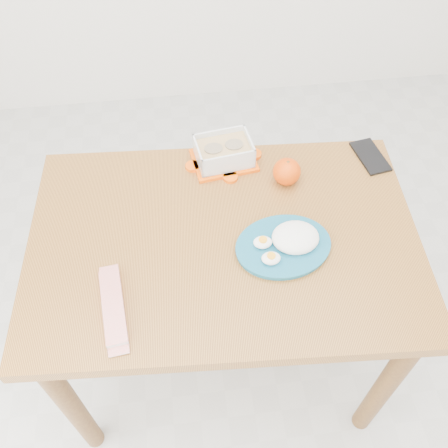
{
  "coord_description": "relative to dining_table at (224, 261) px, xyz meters",
  "views": [
    {
      "loc": [
        -0.18,
        -0.64,
        1.84
      ],
      "look_at": [
        -0.08,
        0.15,
        0.81
      ],
      "focal_mm": 40.0,
      "sensor_mm": 36.0,
      "label": 1
    }
  ],
  "objects": [
    {
      "name": "smartphone",
      "position": [
        0.49,
        0.25,
        0.12
      ],
      "size": [
        0.1,
        0.16,
        0.01
      ],
      "primitive_type": "cube",
      "rotation": [
        0.0,
        0.0,
        0.17
      ],
      "color": "black",
      "rests_on": "dining_table"
    },
    {
      "name": "ground",
      "position": [
        0.08,
        -0.15,
        -0.63
      ],
      "size": [
        3.5,
        3.5,
        0.0
      ],
      "primitive_type": "plane",
      "color": "#B7B7B2",
      "rests_on": "ground"
    },
    {
      "name": "rice_plate",
      "position": [
        0.16,
        -0.05,
        0.14
      ],
      "size": [
        0.29,
        0.29,
        0.07
      ],
      "rotation": [
        0.0,
        0.0,
        0.14
      ],
      "color": "#165E7C",
      "rests_on": "dining_table"
    },
    {
      "name": "food_container",
      "position": [
        0.04,
        0.29,
        0.15
      ],
      "size": [
        0.2,
        0.17,
        0.08
      ],
      "rotation": [
        0.0,
        0.0,
        0.14
      ],
      "color": "#FF5907",
      "rests_on": "dining_table"
    },
    {
      "name": "dining_table",
      "position": [
        0.0,
        0.0,
        0.0
      ],
      "size": [
        1.1,
        0.77,
        0.75
      ],
      "rotation": [
        0.0,
        0.0,
        -0.06
      ],
      "color": "#A66F2F",
      "rests_on": "ground"
    },
    {
      "name": "candy_bar",
      "position": [
        -0.29,
        -0.18,
        0.13
      ],
      "size": [
        0.07,
        0.21,
        0.02
      ],
      "primitive_type": "cube",
      "rotation": [
        0.0,
        0.0,
        1.68
      ],
      "color": "red",
      "rests_on": "dining_table"
    },
    {
      "name": "orange_fruit",
      "position": [
        0.21,
        0.18,
        0.16
      ],
      "size": [
        0.08,
        0.08,
        0.08
      ],
      "primitive_type": "sphere",
      "color": "#F14C04",
      "rests_on": "dining_table"
    }
  ]
}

